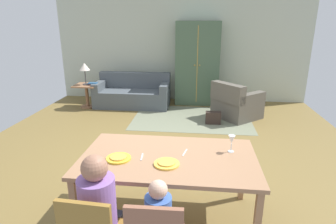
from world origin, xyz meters
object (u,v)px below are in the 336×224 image
object	(u,v)px
plate_near_man	(119,158)
person_man	(101,218)
table_lamp	(85,67)
dining_table	(169,162)
couch	(133,94)
armoire	(197,64)
book_upper	(93,83)
wine_glass	(232,140)
armchair	(236,104)
plate_near_child	(167,164)
book_lower	(93,84)
handbag	(213,118)
side_table	(87,93)

from	to	relation	value
plate_near_man	person_man	distance (m)	0.64
person_man	table_lamp	xyz separation A→B (m)	(-2.03, 4.74, 0.50)
dining_table	couch	distance (m)	4.53
armoire	book_upper	xyz separation A→B (m)	(-2.56, -0.70, -0.43)
wine_glass	book_upper	size ratio (longest dim) A/B	0.85
armchair	book_upper	xyz separation A→B (m)	(-3.46, 0.42, 0.30)
plate_near_child	book_upper	xyz separation A→B (m)	(-2.34, 4.19, -0.15)
person_man	armoire	distance (m)	5.50
person_man	armoire	bearing A→B (deg)	82.48
dining_table	book_lower	bearing A→B (deg)	119.95
plate_near_man	plate_near_child	distance (m)	0.50
dining_table	handbag	size ratio (longest dim) A/B	5.62
person_man	armoire	xyz separation A→B (m)	(0.72, 5.43, 0.54)
dining_table	wine_glass	bearing A→B (deg)	15.55
plate_near_man	plate_near_child	size ratio (longest dim) A/B	1.00
person_man	handbag	size ratio (longest dim) A/B	3.47
book_upper	book_lower	bearing A→B (deg)	92.81
armoire	book_lower	distance (m)	2.68
table_lamp	plate_near_man	bearing A→B (deg)	-63.99
couch	book_upper	world-z (taller)	couch
plate_near_child	side_table	size ratio (longest dim) A/B	0.43
handbag	person_man	bearing A→B (deg)	-105.99
handbag	dining_table	bearing A→B (deg)	-101.00
wine_glass	couch	size ratio (longest dim) A/B	0.10
dining_table	person_man	bearing A→B (deg)	-124.68
dining_table	handbag	world-z (taller)	dining_table
side_table	table_lamp	distance (m)	0.63
book_lower	book_upper	distance (m)	0.06
armchair	dining_table	bearing A→B (deg)	-107.28
wine_glass	book_lower	distance (m)	4.91
book_lower	couch	bearing A→B (deg)	13.59
armoire	handbag	bearing A→B (deg)	-76.33
handbag	table_lamp	bearing A→B (deg)	163.95
dining_table	book_lower	xyz separation A→B (m)	(-2.34, 4.06, -0.10)
armoire	table_lamp	size ratio (longest dim) A/B	3.89
book_lower	handbag	distance (m)	3.13
plate_near_man	book_upper	bearing A→B (deg)	114.03
couch	book_lower	world-z (taller)	couch
plate_near_man	handbag	xyz separation A→B (m)	(1.10, 3.25, -0.64)
plate_near_child	handbag	bearing A→B (deg)	79.58
wine_glass	side_table	xyz separation A→B (m)	(-3.17, 3.85, -0.52)
armoire	side_table	distance (m)	2.91
plate_near_man	table_lamp	world-z (taller)	table_lamp
armoire	table_lamp	distance (m)	2.83
book_lower	handbag	size ratio (longest dim) A/B	0.69
plate_near_man	handbag	world-z (taller)	plate_near_man
plate_near_man	book_upper	world-z (taller)	plate_near_man
couch	handbag	world-z (taller)	couch
plate_near_man	side_table	bearing A→B (deg)	116.01
wine_glass	book_upper	distance (m)	4.87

